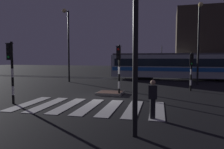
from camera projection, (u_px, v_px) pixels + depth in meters
ground_plane at (103, 98)px, 14.29m from camera, size 120.00×120.00×0.00m
rail_near at (135, 79)px, 26.77m from camera, size 80.00×0.12×0.03m
rail_far at (137, 78)px, 28.15m from camera, size 80.00×0.12×0.03m
crosswalk_zebra at (89, 106)px, 11.78m from camera, size 8.23×4.44×0.02m
traffic_island at (110, 93)px, 15.87m from camera, size 1.86×1.59×0.18m
traffic_light_median_centre at (119, 62)px, 15.00m from camera, size 0.36×0.42×3.58m
traffic_light_corner_far_right at (191, 66)px, 17.34m from camera, size 0.36×0.42×3.09m
traffic_light_corner_near_left at (11, 63)px, 12.30m from camera, size 0.36×0.42×3.59m
street_lamp_trackside_right at (199, 35)px, 20.89m from camera, size 0.44×1.21×7.86m
street_lamp_trackside_left at (68, 37)px, 23.60m from camera, size 0.44×1.21×7.89m
tram at (184, 66)px, 25.80m from camera, size 17.59×2.58×4.15m
pedestrian_waiting_at_kerb at (153, 99)px, 9.35m from camera, size 0.36×0.24×1.71m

